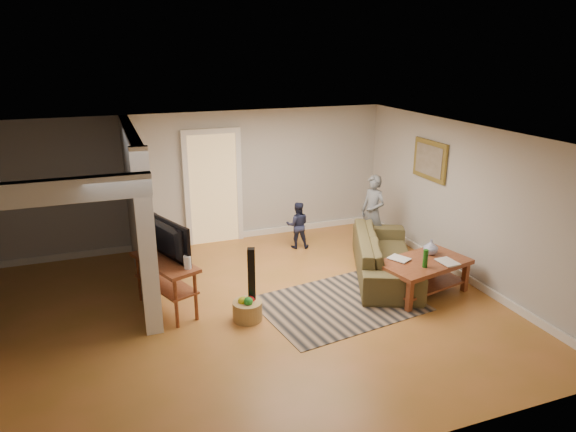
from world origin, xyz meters
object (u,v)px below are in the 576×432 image
object	(u,v)px
speaker_left	(252,283)
child	(371,247)
toy_basket	(247,309)
toddler	(297,247)
sofa	(384,275)
coffee_table	(424,267)
speaker_right	(154,251)
tv_console	(166,265)

from	to	relation	value
speaker_left	child	xyz separation A→B (m)	(2.85, 1.73, -0.51)
toy_basket	toddler	xyz separation A→B (m)	(1.63, 2.28, -0.15)
sofa	coffee_table	size ratio (longest dim) A/B	1.58
child	toddler	distance (m)	1.40
coffee_table	speaker_right	distance (m)	4.19
toy_basket	speaker_left	bearing A→B (deg)	40.54
speaker_right	child	world-z (taller)	speaker_right
sofa	toy_basket	bearing A→B (deg)	127.72
sofa	child	distance (m)	1.24
coffee_table	child	size ratio (longest dim) A/B	1.08
coffee_table	toy_basket	distance (m)	2.78
speaker_left	toy_basket	bearing A→B (deg)	-120.21
sofa	coffee_table	xyz separation A→B (m)	(0.22, -0.76, 0.42)
child	tv_console	bearing A→B (deg)	-94.23
speaker_left	toy_basket	distance (m)	0.38
sofa	speaker_left	bearing A→B (deg)	126.45
tv_console	speaker_left	size ratio (longest dim) A/B	1.28
sofa	tv_console	bearing A→B (deg)	113.16
speaker_right	toy_basket	xyz separation A→B (m)	(1.05, -1.59, -0.42)
toy_basket	coffee_table	bearing A→B (deg)	-2.60
coffee_table	speaker_left	distance (m)	2.68
sofa	toy_basket	distance (m)	2.63
speaker_left	speaker_right	size ratio (longest dim) A/B	0.89
speaker_left	child	world-z (taller)	speaker_left
child	toddler	world-z (taller)	child
speaker_right	toy_basket	size ratio (longest dim) A/B	2.77
sofa	toddler	bearing A→B (deg)	52.77
speaker_left	toddler	distance (m)	2.73
toy_basket	speaker_right	bearing A→B (deg)	123.51
speaker_right	child	xyz separation A→B (m)	(4.00, 0.22, -0.57)
toy_basket	toddler	bearing A→B (deg)	54.42
tv_console	child	distance (m)	4.16
tv_console	speaker_right	size ratio (longest dim) A/B	1.15
coffee_table	toddler	world-z (taller)	coffee_table
coffee_table	toddler	distance (m)	2.69
tv_console	child	bearing A→B (deg)	-5.70
speaker_right	toy_basket	distance (m)	1.95
toy_basket	child	xyz separation A→B (m)	(2.95, 1.81, -0.15)
speaker_left	sofa	bearing A→B (deg)	31.95
coffee_table	tv_console	bearing A→B (deg)	168.03
speaker_left	speaker_right	distance (m)	1.90
sofa	tv_console	world-z (taller)	tv_console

